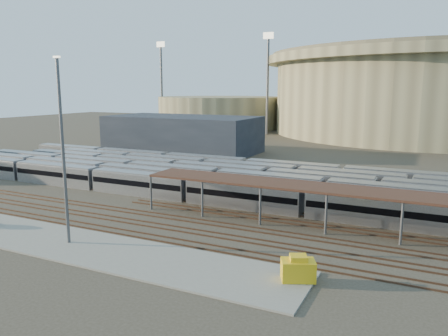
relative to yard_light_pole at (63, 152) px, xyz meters
name	(u,v)px	position (x,y,z in m)	size (l,w,h in m)	color
ground	(194,219)	(8.06, 14.91, -10.70)	(420.00, 420.00, 0.00)	#383026
apron	(89,247)	(3.06, -0.09, -10.60)	(50.00, 9.00, 0.20)	gray
subway_trains	(235,180)	(5.93, 33.41, -8.90)	(126.94, 23.90, 3.60)	silver
inspection_shed	(367,194)	(30.06, 18.91, -5.71)	(60.30, 6.00, 5.30)	#535458
empty_tracks	(175,228)	(8.06, 9.91, -10.61)	(170.00, 9.62, 0.18)	#4C3323
stadium	(427,92)	(33.06, 154.91, 5.77)	(124.00, 124.00, 32.50)	tan
secondary_arena	(220,112)	(-51.94, 144.91, -3.70)	(56.00, 56.00, 14.00)	tan
service_building	(182,134)	(-26.94, 69.91, -5.70)	(42.00, 20.00, 10.00)	#1E232D
floodlight_0	(268,80)	(-21.94, 124.91, 9.95)	(4.00, 1.00, 38.40)	#535458
floodlight_1	(162,82)	(-76.94, 134.91, 9.95)	(4.00, 1.00, 38.40)	#535458
floodlight_3	(345,82)	(-1.94, 174.91, 9.95)	(4.00, 1.00, 38.40)	#535458
yard_light_pole	(63,152)	(0.00, 0.00, 0.00)	(0.80, 0.36, 20.83)	#535458
yellow_equipment	(298,270)	(26.56, 1.68, -9.54)	(3.06, 1.91, 1.91)	gold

